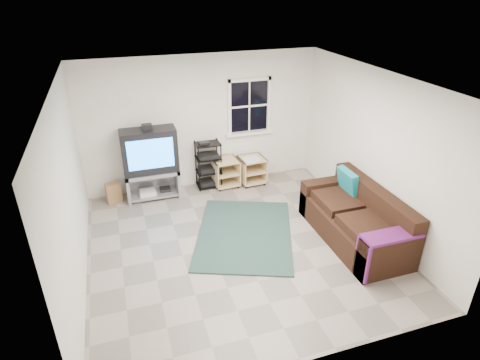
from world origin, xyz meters
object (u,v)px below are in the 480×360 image
object	(u,v)px
side_table_left	(225,171)
tv_unit	(150,158)
av_rack	(208,167)
sofa	(356,221)
side_table_right	(251,168)

from	to	relation	value
side_table_left	tv_unit	bearing A→B (deg)	-178.07
av_rack	sofa	size ratio (longest dim) A/B	0.47
tv_unit	side_table_right	distance (m)	2.06
tv_unit	av_rack	world-z (taller)	tv_unit
side_table_right	sofa	distance (m)	2.60
side_table_left	sofa	bearing A→B (deg)	-59.19
tv_unit	sofa	size ratio (longest dim) A/B	0.71
side_table_right	side_table_left	bearing A→B (deg)	174.25
av_rack	sofa	xyz separation A→B (m)	(1.81, -2.51, -0.09)
av_rack	side_table_left	world-z (taller)	av_rack
tv_unit	sofa	xyz separation A→B (m)	(2.93, -2.43, -0.47)
side_table_left	sofa	distance (m)	2.89
side_table_left	sofa	world-z (taller)	sofa
av_rack	side_table_right	world-z (taller)	av_rack
tv_unit	sofa	distance (m)	3.84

